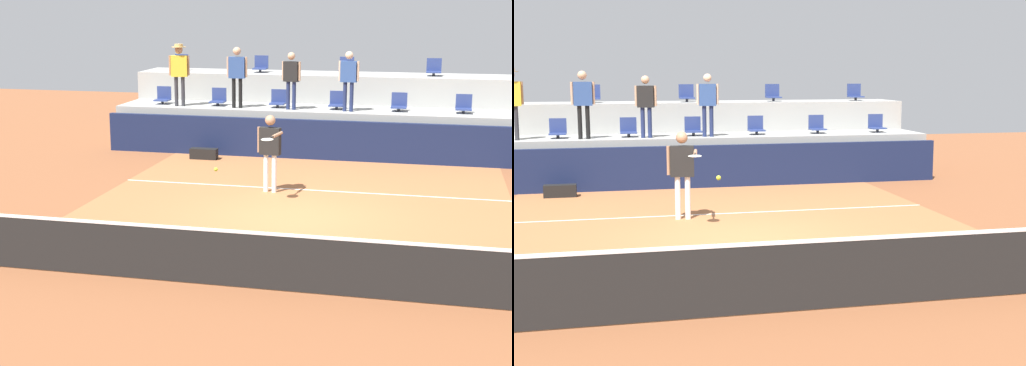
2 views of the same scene
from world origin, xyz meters
The scene contains 23 objects.
ground_plane centered at (0.00, 0.00, 0.00)m, with size 40.00×40.00×0.00m, color brown.
court_inner_paint centered at (0.00, 1.00, 0.00)m, with size 9.00×10.00×0.01m, color #A36038.
court_service_line centered at (0.00, 2.40, 0.01)m, with size 9.00×0.06×0.00m, color silver.
tennis_net centered at (0.00, -4.00, 0.50)m, with size 10.48×0.08×1.07m.
sponsor_backboard centered at (0.00, 6.00, 0.55)m, with size 13.00×0.16×1.10m, color #141E42.
seating_tier_lower centered at (0.00, 7.30, 0.62)m, with size 13.00×1.80×1.25m, color #9E9E99.
seating_tier_upper centered at (0.00, 9.10, 1.05)m, with size 13.00×1.80×2.10m, color #9E9E99.
stadium_chair_lower_left centered at (-3.56, 7.23, 1.46)m, with size 0.44×0.40×0.52m.
stadium_chair_lower_mid_left centered at (-1.75, 7.23, 1.46)m, with size 0.44×0.40×0.52m.
stadium_chair_lower_center centered at (-0.01, 7.23, 1.46)m, with size 0.44×0.40×0.52m.
stadium_chair_lower_mid_right centered at (1.75, 7.23, 1.46)m, with size 0.44×0.40×0.52m.
stadium_chair_lower_right centered at (3.52, 7.23, 1.46)m, with size 0.44×0.40×0.52m.
stadium_chair_lower_far_right centered at (5.32, 7.23, 1.46)m, with size 0.44×0.40×0.52m.
stadium_chair_upper_left centered at (-2.68, 9.03, 2.31)m, with size 0.44×0.40×0.52m.
stadium_chair_upper_center centered at (0.03, 9.03, 2.31)m, with size 0.44×0.40×0.52m.
stadium_chair_upper_right centered at (2.65, 9.03, 2.31)m, with size 0.44×0.40×0.52m.
stadium_chair_upper_far_right centered at (5.28, 9.03, 2.31)m, with size 0.44×0.40×0.52m.
tennis_player centered at (-0.85, 2.00, 1.10)m, with size 0.61×1.27×1.78m.
spectator_in_grey centered at (-2.88, 6.85, 2.32)m, with size 0.61×0.24×1.75m.
spectator_in_white centered at (-1.29, 6.85, 2.23)m, with size 0.58×0.27×1.63m.
spectator_leaning_on_rail centered at (0.35, 6.85, 2.26)m, with size 0.59×0.25×1.68m.
tennis_ball centered at (-0.81, -2.50, 1.50)m, with size 0.07×0.07×0.07m.
equipment_bag centered at (-3.45, 5.32, 0.15)m, with size 0.76×0.28×0.30m, color black.
Camera 2 is at (-2.30, -12.23, 2.93)m, focal length 50.07 mm.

